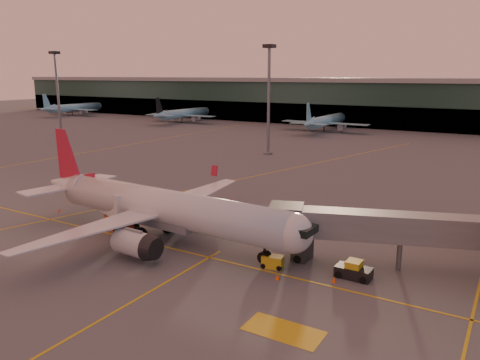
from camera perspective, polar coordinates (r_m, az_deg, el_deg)
The scene contains 15 objects.
ground at distance 49.35m, azimuth -11.99°, elevation -9.98°, with size 600.00×600.00×0.00m, color #4C4F54.
taxi_markings at distance 88.66m, azimuth 4.23°, elevation 0.45°, with size 100.12×173.00×0.01m.
terminal at distance 177.84m, azimuth 20.98°, elevation 8.66°, with size 400.00×20.00×17.60m.
mast_west_far at distance 154.29m, azimuth -21.37°, elevation 10.41°, with size 2.40×2.40×25.60m.
mast_west_near at distance 111.63m, azimuth 3.53°, elevation 10.68°, with size 2.40×2.40×25.60m.
distant_aircraft_row at distance 153.51m, azimuth 23.08°, elevation 4.68°, with size 350.00×34.00×13.00m.
main_airplane at distance 54.74m, azimuth -9.77°, elevation -3.33°, with size 39.23×35.31×11.84m.
jet_bridge at distance 48.44m, azimuth 20.75°, elevation -5.85°, with size 26.32×11.66×5.86m.
catering_truck at distance 59.99m, azimuth -14.67°, elevation -3.14°, with size 7.00×4.98×4.99m.
gpu_cart at distance 47.35m, azimuth 4.00°, elevation -9.92°, with size 2.30×1.62×1.24m.
pushback_tug at distance 46.26m, azimuth 13.68°, elevation -10.72°, with size 3.35×1.86×1.71m.
cone_nose at distance 45.13m, azimuth 11.38°, elevation -11.80°, with size 0.44×0.44×0.56m.
cone_tail at distance 70.33m, azimuth -21.15°, elevation -3.47°, with size 0.39×0.39×0.49m.
cone_wing_left at distance 70.80m, azimuth -1.03°, elevation -2.47°, with size 0.41×0.41×0.53m.
cone_fwd at distance 44.97m, azimuth 4.60°, elevation -11.66°, with size 0.45×0.45×0.57m.
Camera 1 is at (31.57, -32.93, 18.82)m, focal length 35.00 mm.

